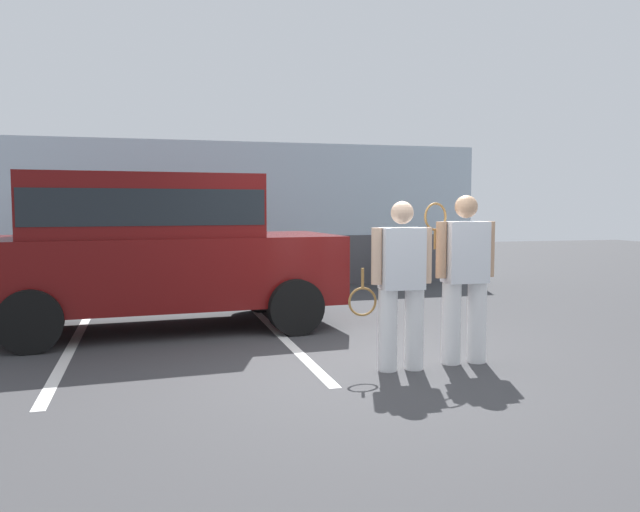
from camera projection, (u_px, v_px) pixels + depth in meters
The scene contains 8 objects.
ground_plane at pixel (357, 366), 6.54m from camera, with size 40.00×40.00×0.00m, color #38383A.
parking_stripe_0 at pixel (69, 351), 7.22m from camera, with size 0.12×4.40×0.01m, color silver.
parking_stripe_1 at pixel (285, 339), 7.87m from camera, with size 0.12×4.40×0.01m, color silver.
house_frontage at pixel (250, 219), 13.05m from camera, with size 9.85×0.40×2.94m.
parked_suv at pixel (154, 244), 8.43m from camera, with size 4.72×2.42×2.05m.
tennis_player_man at pixel (401, 283), 6.34m from camera, with size 0.89×0.28×1.69m.
tennis_player_woman at pixel (465, 276), 6.63m from camera, with size 0.79×0.28×1.76m.
potted_plant_by_porch at pixel (400, 267), 12.90m from camera, with size 0.57×0.57×0.76m.
Camera 1 is at (-2.06, -6.11, 1.65)m, focal length 35.79 mm.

